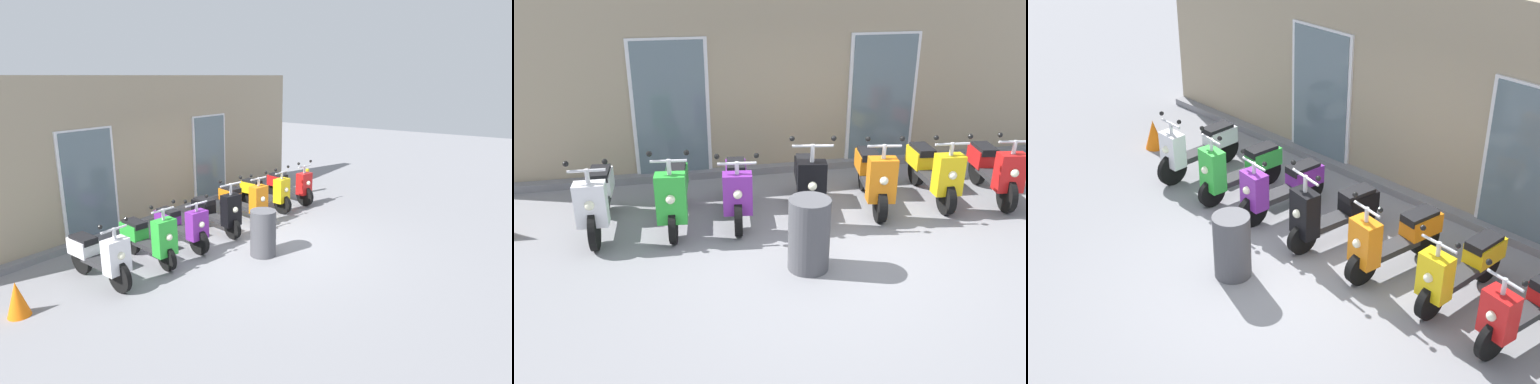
{
  "view_description": "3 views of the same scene",
  "coord_description": "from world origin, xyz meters",
  "views": [
    {
      "loc": [
        -6.62,
        -4.65,
        3.29
      ],
      "look_at": [
        0.6,
        0.5,
        0.87
      ],
      "focal_mm": 29.95,
      "sensor_mm": 36.0,
      "label": 1
    },
    {
      "loc": [
        -2.02,
        -5.61,
        3.28
      ],
      "look_at": [
        -0.68,
        0.6,
        0.58
      ],
      "focal_mm": 37.12,
      "sensor_mm": 36.0,
      "label": 2
    },
    {
      "loc": [
        5.39,
        -5.52,
        5.62
      ],
      "look_at": [
        -0.59,
        0.73,
        0.71
      ],
      "focal_mm": 50.8,
      "sensor_mm": 36.0,
      "label": 3
    }
  ],
  "objects": [
    {
      "name": "scooter_red",
      "position": [
        2.9,
        1.03,
        0.47
      ],
      "size": [
        0.63,
        1.59,
        1.18
      ],
      "color": "black",
      "rests_on": "ground_plane"
    },
    {
      "name": "storefront_facade",
      "position": [
        0.0,
        3.05,
        1.6
      ],
      "size": [
        10.93,
        0.5,
        3.3
      ],
      "color": "gray",
      "rests_on": "ground_plane"
    },
    {
      "name": "traffic_cone",
      "position": [
        -4.19,
        1.2,
        0.26
      ],
      "size": [
        0.32,
        0.32,
        0.52
      ],
      "primitive_type": "cone",
      "color": "orange",
      "rests_on": "ground_plane"
    },
    {
      "name": "scooter_green",
      "position": [
        -1.89,
        1.09,
        0.48
      ],
      "size": [
        0.55,
        1.54,
        1.23
      ],
      "color": "black",
      "rests_on": "ground_plane"
    },
    {
      "name": "trash_bin",
      "position": [
        -0.43,
        -0.4,
        0.44
      ],
      "size": [
        0.49,
        0.49,
        0.88
      ],
      "primitive_type": "cylinder",
      "color": "#4C4C51",
      "rests_on": "ground_plane"
    },
    {
      "name": "scooter_yellow",
      "position": [
        1.96,
        1.18,
        0.46
      ],
      "size": [
        0.56,
        1.61,
        1.17
      ],
      "color": "black",
      "rests_on": "ground_plane"
    },
    {
      "name": "scooter_black",
      "position": [
        -0.02,
        1.08,
        0.48
      ],
      "size": [
        0.67,
        1.53,
        1.3
      ],
      "color": "black",
      "rests_on": "ground_plane"
    },
    {
      "name": "ground_plane",
      "position": [
        0.0,
        0.0,
        0.0
      ],
      "size": [
        40.0,
        40.0,
        0.0
      ],
      "primitive_type": "plane",
      "color": "gray"
    },
    {
      "name": "scooter_purple",
      "position": [
        -1.03,
        1.14,
        0.45
      ],
      "size": [
        0.59,
        1.57,
        1.13
      ],
      "color": "black",
      "rests_on": "ground_plane"
    },
    {
      "name": "scooter_white",
      "position": [
        -2.9,
        1.13,
        0.48
      ],
      "size": [
        0.52,
        1.62,
        1.18
      ],
      "color": "black",
      "rests_on": "ground_plane"
    },
    {
      "name": "scooter_orange",
      "position": [
        0.99,
        1.13,
        0.47
      ],
      "size": [
        0.64,
        1.59,
        1.22
      ],
      "color": "black",
      "rests_on": "ground_plane"
    }
  ]
}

